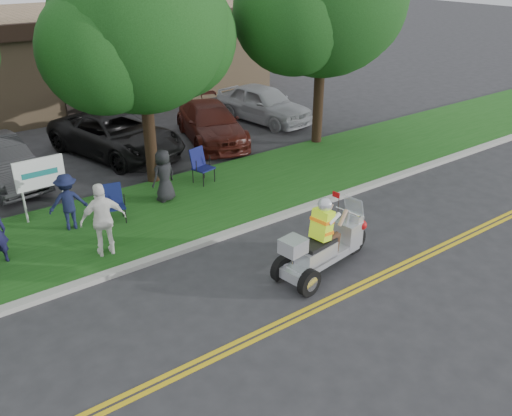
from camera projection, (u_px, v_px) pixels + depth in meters
ground at (291, 300)px, 11.13m from camera, size 120.00×120.00×0.00m
centerline_near at (310, 314)px, 10.71m from camera, size 60.00×0.10×0.01m
centerline_far at (305, 310)px, 10.83m from camera, size 60.00×0.10×0.01m
curb at (212, 239)px, 13.32m from camera, size 60.00×0.25×0.12m
grass_verge at (170, 209)px, 14.88m from camera, size 60.00×4.00×0.10m
commercial_building at (64, 55)px, 25.08m from camera, size 18.00×8.20×4.00m
tree_mid at (142, 33)px, 14.74m from camera, size 5.88×4.80×7.05m
business_sign at (40, 177)px, 13.82m from camera, size 1.25×0.06×1.75m
trike_scooter at (323, 247)px, 11.84m from camera, size 2.79×1.04×1.82m
lawn_chair_a at (200, 163)px, 16.24m from camera, size 0.67×0.69×1.05m
lawn_chair_b at (113, 201)px, 13.95m from camera, size 0.61×0.63×0.97m
spectator_adult_right at (103, 220)px, 12.23m from camera, size 1.10×0.61×1.76m
spectator_chair_a at (68, 202)px, 13.44m from camera, size 1.04×0.74×1.47m
spectator_chair_b at (164, 176)px, 14.95m from camera, size 0.81×0.62×1.49m
parked_car_mid at (116, 135)px, 18.56m from camera, size 3.70×5.70×1.46m
parked_car_right at (211, 123)px, 19.98m from camera, size 3.13×5.00×1.35m
parked_car_far_right at (263, 104)px, 22.18m from camera, size 2.40×4.61×1.50m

